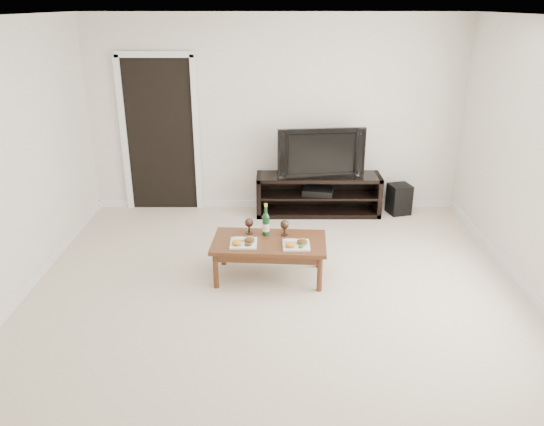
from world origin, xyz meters
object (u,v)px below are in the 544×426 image
at_px(media_console, 318,195).
at_px(coffee_table, 269,259).
at_px(television, 320,151).
at_px(subwoofer, 399,199).

bearing_deg(media_console, coffee_table, -109.89).
relative_size(television, coffee_table, 0.99).
height_order(media_console, coffee_table, media_console).
xyz_separation_m(media_console, subwoofer, (1.11, 0.02, -0.07)).
bearing_deg(coffee_table, subwoofer, 46.05).
xyz_separation_m(subwoofer, coffee_table, (-1.77, -1.83, 0.01)).
height_order(media_console, subwoofer, media_console).
relative_size(media_console, subwoofer, 4.08).
xyz_separation_m(television, subwoofer, (1.11, 0.02, -0.68)).
bearing_deg(television, coffee_table, -116.53).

